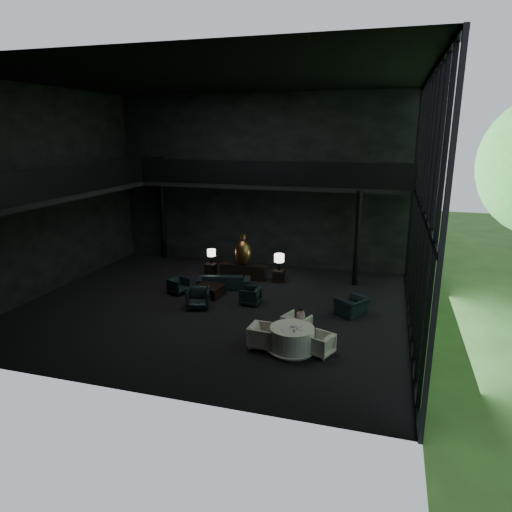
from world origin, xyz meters
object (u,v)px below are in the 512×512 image
(lounge_armchair_west, at_px, (179,286))
(window_armchair, at_px, (352,304))
(console, at_px, (243,272))
(lounge_armchair_south, at_px, (198,297))
(coffee_table, at_px, (210,291))
(bronze_urn, at_px, (243,252))
(child, at_px, (301,316))
(sofa, at_px, (224,278))
(dining_table, at_px, (292,341))
(side_table_left, at_px, (211,269))
(side_table_right, at_px, (279,276))
(dining_chair_east, at_px, (320,344))
(dining_chair_west, at_px, (263,335))
(table_lamp_right, at_px, (279,259))
(lounge_armchair_east, at_px, (250,296))
(table_lamp_left, at_px, (211,253))
(dining_chair_north, at_px, (297,324))

(lounge_armchair_west, xyz_separation_m, window_armchair, (6.87, -0.33, 0.10))
(console, relative_size, window_armchair, 2.16)
(lounge_armchair_south, xyz_separation_m, coffee_table, (-0.08, 1.29, -0.22))
(bronze_urn, height_order, child, bronze_urn)
(sofa, bearing_deg, dining_table, 115.33)
(side_table_left, distance_m, lounge_armchair_south, 4.10)
(sofa, relative_size, window_armchair, 2.37)
(sofa, bearing_deg, console, -119.22)
(side_table_right, bearing_deg, bronze_urn, -178.81)
(dining_table, bearing_deg, bronze_urn, 119.57)
(side_table_left, relative_size, coffee_table, 0.53)
(bronze_urn, bearing_deg, dining_chair_east, -54.89)
(side_table_right, distance_m, child, 5.59)
(side_table_left, distance_m, dining_chair_west, 7.60)
(table_lamp_right, bearing_deg, bronze_urn, -176.99)
(console, xyz_separation_m, dining_table, (3.50, -6.15, 0.00))
(bronze_urn, relative_size, lounge_armchair_east, 2.09)
(table_lamp_right, height_order, dining_table, table_lamp_right)
(console, distance_m, lounge_armchair_south, 3.81)
(table_lamp_left, bearing_deg, child, -46.51)
(bronze_urn, height_order, dining_chair_west, bronze_urn)
(lounge_armchair_west, xyz_separation_m, dining_table, (5.40, -3.60, 0.02))
(lounge_armchair_south, bearing_deg, coffee_table, 77.25)
(lounge_armchair_west, bearing_deg, dining_chair_east, -99.54)
(console, height_order, lounge_armchair_south, lounge_armchair_south)
(side_table_left, height_order, lounge_armchair_west, lounge_armchair_west)
(sofa, distance_m, dining_chair_east, 6.67)
(dining_chair_east, bearing_deg, table_lamp_left, -114.94)
(lounge_armchair_east, bearing_deg, dining_chair_north, 46.75)
(bronze_urn, distance_m, lounge_armchair_west, 3.32)
(table_lamp_right, relative_size, sofa, 0.32)
(bronze_urn, bearing_deg, lounge_armchair_east, -67.25)
(lounge_armchair_west, distance_m, child, 6.07)
(side_table_right, distance_m, sofa, 2.47)
(table_lamp_right, height_order, coffee_table, table_lamp_right)
(side_table_left, distance_m, dining_chair_north, 7.25)
(coffee_table, bearing_deg, sofa, 79.06)
(bronze_urn, distance_m, window_armchair, 5.81)
(dining_table, bearing_deg, dining_chair_north, 94.39)
(sofa, xyz_separation_m, child, (3.95, -3.75, 0.28))
(dining_chair_east, bearing_deg, dining_chair_north, -117.53)
(bronze_urn, xyz_separation_m, dining_chair_west, (2.60, -6.17, -0.84))
(lounge_armchair_west, bearing_deg, dining_table, -103.29)
(sofa, distance_m, dining_table, 6.13)
(bronze_urn, bearing_deg, lounge_armchair_west, -126.50)
(table_lamp_left, xyz_separation_m, lounge_armchair_south, (1.09, -4.06, -0.54))
(lounge_armchair_south, distance_m, window_armchair, 5.56)
(bronze_urn, xyz_separation_m, table_lamp_left, (-1.60, 0.27, -0.26))
(console, relative_size, coffee_table, 2.11)
(bronze_urn, relative_size, dining_chair_west, 1.73)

